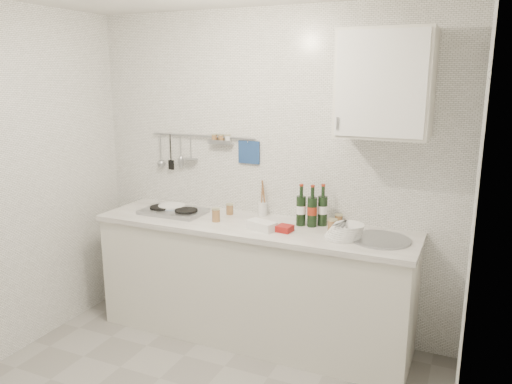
% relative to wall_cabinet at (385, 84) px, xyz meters
% --- Properties ---
extents(back_wall, '(3.00, 0.02, 2.50)m').
position_rel_wall_cabinet_xyz_m(back_wall, '(-0.90, 0.18, -0.70)').
color(back_wall, silver).
rests_on(back_wall, floor).
extents(wall_right, '(0.02, 2.80, 2.50)m').
position_rel_wall_cabinet_xyz_m(wall_right, '(0.60, -1.22, -0.70)').
color(wall_right, silver).
rests_on(wall_right, floor).
extents(counter, '(2.44, 0.64, 0.96)m').
position_rel_wall_cabinet_xyz_m(counter, '(-0.89, -0.12, -1.52)').
color(counter, silver).
rests_on(counter, floor).
extents(wall_rail, '(0.98, 0.09, 0.34)m').
position_rel_wall_cabinet_xyz_m(wall_rail, '(-1.50, 0.15, -0.52)').
color(wall_rail, '#93969B').
rests_on(wall_rail, back_wall).
extents(wall_cabinet, '(0.60, 0.38, 0.70)m').
position_rel_wall_cabinet_xyz_m(wall_cabinet, '(0.00, 0.00, 0.00)').
color(wall_cabinet, silver).
rests_on(wall_cabinet, back_wall).
extents(plate_stack_hob, '(0.24, 0.24, 0.04)m').
position_rel_wall_cabinet_xyz_m(plate_stack_hob, '(-1.67, -0.06, -1.01)').
color(plate_stack_hob, '#456D9D').
rests_on(plate_stack_hob, counter).
extents(plate_stack_sink, '(0.27, 0.25, 0.10)m').
position_rel_wall_cabinet_xyz_m(plate_stack_sink, '(-0.18, -0.17, -0.98)').
color(plate_stack_sink, white).
rests_on(plate_stack_sink, counter).
extents(wine_bottles, '(0.22, 0.14, 0.31)m').
position_rel_wall_cabinet_xyz_m(wine_bottles, '(-0.48, 0.01, -0.87)').
color(wine_bottles, black).
rests_on(wine_bottles, counter).
extents(butter_dish, '(0.24, 0.17, 0.06)m').
position_rel_wall_cabinet_xyz_m(butter_dish, '(-0.78, -0.23, -1.00)').
color(butter_dish, white).
rests_on(butter_dish, counter).
extents(strawberry_punnet, '(0.12, 0.12, 0.04)m').
position_rel_wall_cabinet_xyz_m(strawberry_punnet, '(-0.61, -0.20, -1.01)').
color(strawberry_punnet, '#A61C12').
rests_on(strawberry_punnet, counter).
extents(utensil_crock, '(0.07, 0.07, 0.29)m').
position_rel_wall_cabinet_xyz_m(utensil_crock, '(-0.92, 0.11, -0.96)').
color(utensil_crock, white).
rests_on(utensil_crock, counter).
extents(jar_a, '(0.06, 0.06, 0.09)m').
position_rel_wall_cabinet_xyz_m(jar_a, '(-1.17, 0.04, -0.99)').
color(jar_a, brown).
rests_on(jar_a, counter).
extents(jar_b, '(0.06, 0.06, 0.08)m').
position_rel_wall_cabinet_xyz_m(jar_b, '(-0.31, 0.13, -0.99)').
color(jar_b, brown).
rests_on(jar_b, counter).
extents(jar_c, '(0.07, 0.07, 0.09)m').
position_rel_wall_cabinet_xyz_m(jar_c, '(-0.30, -0.06, -0.98)').
color(jar_c, brown).
rests_on(jar_c, counter).
extents(jar_d, '(0.07, 0.07, 0.10)m').
position_rel_wall_cabinet_xyz_m(jar_d, '(-1.18, -0.18, -0.98)').
color(jar_d, brown).
rests_on(jar_d, counter).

